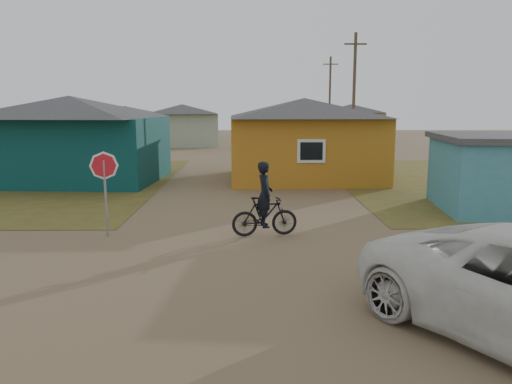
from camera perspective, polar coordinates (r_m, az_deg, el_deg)
ground at (r=10.74m, az=-0.08°, el=-9.67°), size 120.00×120.00×0.00m
house_teal at (r=25.10m, az=-20.34°, el=5.84°), size 8.93×7.08×4.00m
house_yellow at (r=24.30m, az=5.49°, el=6.18°), size 7.72×6.76×3.90m
house_pale_west at (r=44.53m, az=-8.38°, el=7.66°), size 7.04×6.15×3.60m
house_beige_east at (r=51.15m, az=10.79°, el=7.89°), size 6.95×6.05×3.60m
house_pale_north at (r=57.83m, az=-14.75°, el=7.86°), size 6.28×5.81×3.40m
utility_pole_near at (r=32.79m, az=11.12°, el=10.76°), size 1.40×0.20×8.00m
utility_pole_far at (r=48.71m, az=8.42°, el=10.54°), size 1.40×0.20×8.00m
stop_sign at (r=14.17m, az=-16.94°, el=1.98°), size 0.76×0.19×2.35m
cyclist at (r=13.78m, az=1.00°, el=-1.96°), size 1.90×0.82×2.08m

